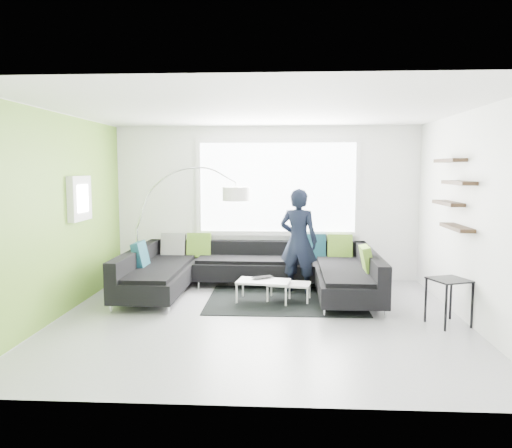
{
  "coord_description": "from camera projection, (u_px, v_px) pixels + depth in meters",
  "views": [
    {
      "loc": [
        0.32,
        -6.58,
        2.04
      ],
      "look_at": [
        -0.1,
        0.9,
        1.2
      ],
      "focal_mm": 35.0,
      "sensor_mm": 36.0,
      "label": 1
    }
  ],
  "objects": [
    {
      "name": "room_shell",
      "position": [
        263.0,
        185.0,
        6.78
      ],
      "size": [
        5.54,
        5.04,
        2.82
      ],
      "color": "white",
      "rests_on": "ground"
    },
    {
      "name": "rug",
      "position": [
        285.0,
        300.0,
        7.73
      ],
      "size": [
        2.4,
        1.75,
        0.01
      ],
      "primitive_type": "cube",
      "rotation": [
        0.0,
        0.0,
        0.01
      ],
      "color": "black",
      "rests_on": "ground"
    },
    {
      "name": "arc_lamp",
      "position": [
        137.0,
        228.0,
        8.39
      ],
      "size": [
        1.96,
        0.7,
        2.07
      ],
      "primitive_type": null,
      "rotation": [
        0.0,
        0.0,
        -0.07
      ],
      "color": "white",
      "rests_on": "ground"
    },
    {
      "name": "person",
      "position": [
        298.0,
        241.0,
        8.14
      ],
      "size": [
        0.87,
        0.78,
        1.72
      ],
      "primitive_type": "imported",
      "rotation": [
        0.0,
        0.0,
        2.83
      ],
      "color": "black",
      "rests_on": "ground"
    },
    {
      "name": "side_table",
      "position": [
        448.0,
        302.0,
        6.49
      ],
      "size": [
        0.58,
        0.58,
        0.61
      ],
      "primitive_type": "cube",
      "rotation": [
        0.0,
        0.0,
        0.37
      ],
      "color": "black",
      "rests_on": "ground"
    },
    {
      "name": "ground",
      "position": [
        260.0,
        319.0,
        6.78
      ],
      "size": [
        5.5,
        5.5,
        0.0
      ],
      "primitive_type": "plane",
      "color": "gray",
      "rests_on": "ground"
    },
    {
      "name": "coffee_table",
      "position": [
        276.0,
        291.0,
        7.67
      ],
      "size": [
        1.1,
        0.74,
        0.33
      ],
      "primitive_type": "cube",
      "rotation": [
        0.0,
        0.0,
        -0.15
      ],
      "color": "white",
      "rests_on": "ground"
    },
    {
      "name": "laptop",
      "position": [
        264.0,
        278.0,
        7.72
      ],
      "size": [
        0.55,
        0.54,
        0.03
      ],
      "primitive_type": "imported",
      "rotation": [
        0.0,
        0.0,
        0.55
      ],
      "color": "black",
      "rests_on": "coffee_table"
    },
    {
      "name": "sectional_sofa",
      "position": [
        251.0,
        272.0,
        8.02
      ],
      "size": [
        3.98,
        2.48,
        0.85
      ],
      "rotation": [
        0.0,
        0.0,
        -0.01
      ],
      "color": "black",
      "rests_on": "ground"
    }
  ]
}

